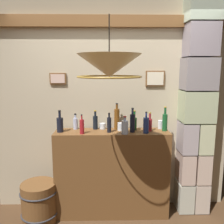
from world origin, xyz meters
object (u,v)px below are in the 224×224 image
at_px(liquor_bottle_rye, 95,122).
at_px(liquor_bottle_port, 60,124).
at_px(liquor_bottle_amaro, 109,124).
at_px(liquor_bottle_rum, 117,118).
at_px(wooden_barrel, 39,202).
at_px(glass_tumbler_rocks, 121,127).
at_px(liquor_bottle_mezcal, 125,127).
at_px(liquor_bottle_whiskey, 82,126).
at_px(liquor_bottle_bourbon, 134,123).
at_px(liquor_bottle_brandy, 165,122).
at_px(glass_tumbler_shot, 103,126).
at_px(pendant_lamp, 109,66).
at_px(liquor_bottle_sherry, 146,125).
at_px(liquor_bottle_gin, 132,123).
at_px(liquor_bottle_vermouth, 76,123).
at_px(glass_tumbler_highball, 161,124).
at_px(liquor_bottle_tequila, 150,124).

bearing_deg(liquor_bottle_rye, liquor_bottle_port, -162.63).
bearing_deg(liquor_bottle_rye, liquor_bottle_amaro, -42.50).
relative_size(liquor_bottle_rum, wooden_barrel, 0.67).
xyz_separation_m(liquor_bottle_rye, glass_tumbler_rocks, (0.32, -0.07, -0.05)).
bearing_deg(liquor_bottle_mezcal, liquor_bottle_whiskey, 178.56).
distance_m(liquor_bottle_amaro, liquor_bottle_rum, 0.20).
height_order(liquor_bottle_bourbon, liquor_bottle_brandy, liquor_bottle_brandy).
height_order(liquor_bottle_amaro, liquor_bottle_port, liquor_bottle_port).
distance_m(liquor_bottle_mezcal, glass_tumbler_shot, 0.37).
height_order(liquor_bottle_rum, pendant_lamp, pendant_lamp).
height_order(liquor_bottle_rye, liquor_bottle_sherry, liquor_bottle_sherry).
bearing_deg(liquor_bottle_amaro, liquor_bottle_whiskey, -169.29).
bearing_deg(liquor_bottle_brandy, liquor_bottle_rum, 169.32).
bearing_deg(liquor_bottle_amaro, pendant_lamp, -90.36).
distance_m(liquor_bottle_port, liquor_bottle_sherry, 1.04).
bearing_deg(liquor_bottle_gin, liquor_bottle_bourbon, 71.26).
relative_size(liquor_bottle_amaro, liquor_bottle_vermouth, 1.20).
bearing_deg(liquor_bottle_amaro, glass_tumbler_highball, 14.71).
distance_m(liquor_bottle_whiskey, liquor_bottle_mezcal, 0.51).
relative_size(liquor_bottle_amaro, liquor_bottle_sherry, 0.93).
bearing_deg(liquor_bottle_brandy, liquor_bottle_vermouth, 174.47).
height_order(liquor_bottle_port, liquor_bottle_whiskey, liquor_bottle_port).
relative_size(liquor_bottle_tequila, wooden_barrel, 0.48).
bearing_deg(liquor_bottle_tequila, liquor_bottle_mezcal, -159.18).
distance_m(liquor_bottle_rye, liquor_bottle_sherry, 0.65).
xyz_separation_m(liquor_bottle_rum, wooden_barrel, (-0.96, -0.28, -0.98)).
xyz_separation_m(liquor_bottle_tequila, wooden_barrel, (-1.36, -0.16, -0.94)).
relative_size(liquor_bottle_rye, liquor_bottle_gin, 0.82).
bearing_deg(pendant_lamp, liquor_bottle_vermouth, 117.76).
bearing_deg(liquor_bottle_gin, liquor_bottle_mezcal, -141.86).
height_order(liquor_bottle_vermouth, glass_tumbler_rocks, liquor_bottle_vermouth).
relative_size(liquor_bottle_sherry, glass_tumbler_shot, 3.31).
relative_size(liquor_bottle_amaro, glass_tumbler_rocks, 2.48).
bearing_deg(liquor_bottle_brandy, liquor_bottle_bourbon, 173.52).
relative_size(liquor_bottle_brandy, liquor_bottle_sherry, 1.17).
xyz_separation_m(liquor_bottle_sherry, pendant_lamp, (-0.44, -0.59, 0.68)).
xyz_separation_m(liquor_bottle_tequila, liquor_bottle_brandy, (0.19, 0.01, 0.03)).
relative_size(liquor_bottle_bourbon, liquor_bottle_sherry, 0.97).
bearing_deg(pendant_lamp, wooden_barrel, 148.69).
height_order(liquor_bottle_whiskey, glass_tumbler_rocks, liquor_bottle_whiskey).
bearing_deg(wooden_barrel, liquor_bottle_mezcal, 2.15).
distance_m(liquor_bottle_gin, pendant_lamp, 0.96).
relative_size(liquor_bottle_gin, glass_tumbler_highball, 2.79).
bearing_deg(wooden_barrel, glass_tumbler_rocks, 11.17).
height_order(liquor_bottle_tequila, glass_tumbler_rocks, liquor_bottle_tequila).
relative_size(liquor_bottle_rye, glass_tumbler_shot, 3.11).
bearing_deg(liquor_bottle_vermouth, liquor_bottle_port, -140.22).
distance_m(liquor_bottle_gin, liquor_bottle_sherry, 0.17).
xyz_separation_m(liquor_bottle_bourbon, liquor_bottle_whiskey, (-0.64, -0.16, -0.00)).
bearing_deg(liquor_bottle_port, glass_tumbler_shot, 16.20).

